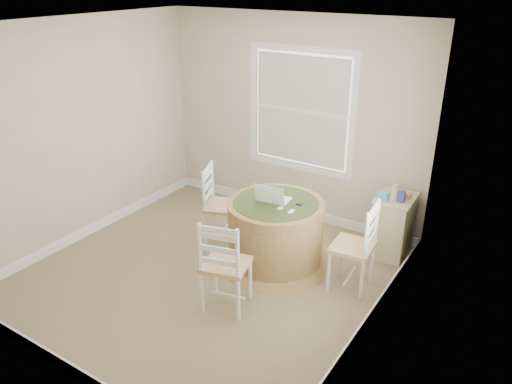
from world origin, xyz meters
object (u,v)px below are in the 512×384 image
Objects in this scene: round_table at (275,231)px; corner_chest at (392,225)px; chair_left at (223,206)px; chair_right at (353,246)px; laptop at (273,198)px; chair_near at (226,264)px.

corner_chest is at bearing 38.86° from round_table.
chair_right is at bearing -114.16° from chair_left.
corner_chest is (1.06, 0.90, -0.43)m from laptop.
round_table is at bearing -104.67° from chair_near.
round_table is 1.31× the size of chair_left.
chair_near is 1.31m from chair_right.
corner_chest is (1.01, 1.84, -0.11)m from chair_near.
chair_near reaches higher than round_table.
chair_near and chair_right have the same top height.
chair_near is 1.00× the size of chair_right.
laptop is (-0.93, -0.02, 0.31)m from chair_right.
corner_chest is at bearing -87.74° from chair_left.
chair_left is 1.00× the size of chair_right.
round_table is 0.89m from chair_right.
chair_near reaches higher than corner_chest.
round_table is at bearing -139.92° from corner_chest.
round_table is at bearing 150.95° from laptop.
round_table is 0.93m from chair_near.
chair_near is 2.59× the size of laptop.
round_table is 3.38× the size of laptop.
chair_left is 0.81m from laptop.
round_table is 1.72× the size of corner_chest.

